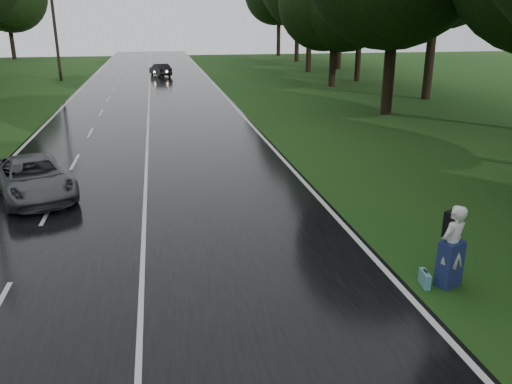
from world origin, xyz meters
TOP-DOWN VIEW (x-y plane):
  - ground at (0.00, 0.00)m, footprint 160.00×160.00m
  - road at (0.00, 20.00)m, footprint 12.00×140.00m
  - lane_center at (0.00, 20.00)m, footprint 0.12×140.00m
  - grey_car at (-3.71, 9.60)m, footprint 3.82×5.26m
  - far_car at (1.11, 47.91)m, footprint 2.39×4.05m
  - hitchhiker at (6.94, 1.33)m, footprint 0.84×0.82m
  - suitcase at (6.40, 1.39)m, footprint 0.22×0.51m
  - utility_pole_far at (-8.50, 45.58)m, footprint 1.80×0.28m
  - tree_right_d at (14.92, 22.47)m, footprint 10.09×10.09m
  - tree_right_e at (16.05, 36.49)m, footprint 7.67×7.67m
  - tree_right_f at (17.60, 49.32)m, footprint 10.41×10.41m

SIDE VIEW (x-z plane):
  - ground at x=0.00m, z-range 0.00..0.00m
  - utility_pole_far at x=-8.50m, z-range -4.86..4.86m
  - tree_right_d at x=14.92m, z-range -7.88..7.88m
  - tree_right_e at x=16.05m, z-range -5.99..5.99m
  - tree_right_f at x=17.60m, z-range -8.13..8.13m
  - road at x=0.00m, z-range 0.00..0.04m
  - lane_center at x=0.00m, z-range 0.04..0.05m
  - suitcase at x=6.40m, z-range 0.00..0.35m
  - far_car at x=1.11m, z-range 0.04..1.30m
  - grey_car at x=-3.71m, z-range 0.04..1.37m
  - hitchhiker at x=6.94m, z-range -0.07..1.89m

